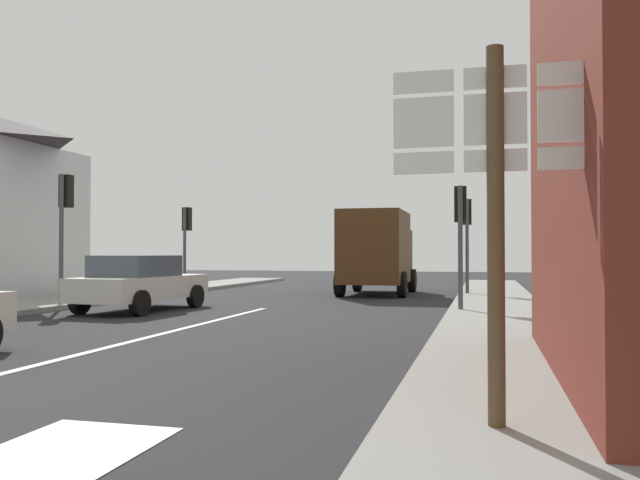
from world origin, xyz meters
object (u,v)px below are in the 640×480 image
delivery_truck (377,250)px  traffic_light_far_left (186,230)px  route_sign_post (496,194)px  traffic_light_near_right (460,219)px  sedan_far (140,282)px  traffic_light_far_right (467,224)px  traffic_light_near_left (65,209)px

delivery_truck → traffic_light_far_left: traffic_light_far_left is taller
route_sign_post → traffic_light_near_right: bearing=93.4°
route_sign_post → traffic_light_near_right: size_ratio=1.00×
sedan_far → traffic_light_far_right: (8.28, 7.91, 1.78)m
delivery_truck → traffic_light_near_left: (-7.36, -8.31, 1.09)m
traffic_light_far_left → traffic_light_near_right: traffic_light_far_left is taller
traffic_light_far_right → traffic_light_near_right: bearing=-90.0°
delivery_truck → traffic_light_near_right: size_ratio=1.56×
traffic_light_far_right → delivery_truck: bearing=171.3°
delivery_truck → traffic_light_far_right: size_ratio=1.46×
traffic_light_near_left → traffic_light_far_right: bearing=36.3°
traffic_light_near_right → traffic_light_far_right: 6.77m
traffic_light_near_left → traffic_light_far_left: bearing=90.0°
traffic_light_far_left → traffic_light_near_left: size_ratio=0.90×
delivery_truck → route_sign_post: bearing=-78.0°
sedan_far → traffic_light_far_right: size_ratio=1.26×
traffic_light_near_left → traffic_light_far_right: size_ratio=1.08×
sedan_far → traffic_light_near_right: traffic_light_near_right is taller
traffic_light_near_left → traffic_light_near_right: bearing=5.6°
delivery_truck → traffic_light_far_right: bearing=-8.7°
traffic_light_far_left → traffic_light_near_right: (10.64, -6.55, -0.07)m
route_sign_post → traffic_light_near_left: (-11.31, 10.26, 0.73)m
traffic_light_near_right → route_sign_post: bearing=-86.6°
route_sign_post → traffic_light_far_left: traffic_light_far_left is taller
delivery_truck → traffic_light_far_right: 3.44m
traffic_light_far_right → traffic_light_near_left: bearing=-143.7°
sedan_far → route_sign_post: route_sign_post is taller
sedan_far → traffic_light_far_left: size_ratio=1.30×
traffic_light_far_left → traffic_light_far_right: bearing=1.2°
sedan_far → delivery_truck: delivery_truck is taller
sedan_far → traffic_light_near_left: 3.08m
traffic_light_far_left → traffic_light_far_right: (10.64, 0.22, 0.09)m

